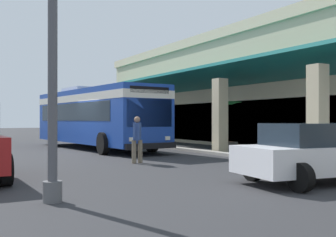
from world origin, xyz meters
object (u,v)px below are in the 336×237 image
object	(u,v)px
transit_bus	(95,114)
parked_sedan_white	(323,152)
pedestrian	(137,137)
potted_palm	(227,138)

from	to	relation	value
transit_bus	parked_sedan_white	xyz separation A→B (m)	(14.02, 0.99, -1.10)
pedestrian	potted_palm	bearing A→B (deg)	115.46
transit_bus	potted_palm	xyz separation A→B (m)	(4.67, 5.21, -1.20)
parked_sedan_white	pedestrian	xyz separation A→B (m)	(-6.33, -2.10, 0.19)
pedestrian	potted_palm	distance (m)	7.01
transit_bus	potted_palm	world-z (taller)	transit_bus
parked_sedan_white	pedestrian	size ratio (longest dim) A/B	2.75
potted_palm	transit_bus	bearing A→B (deg)	-131.92
transit_bus	pedestrian	bearing A→B (deg)	-8.27
pedestrian	potted_palm	size ratio (longest dim) A/B	0.67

